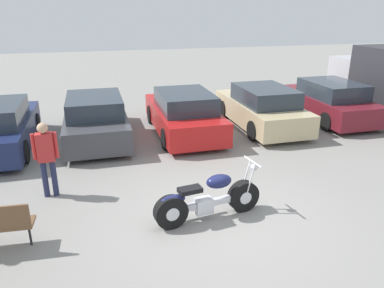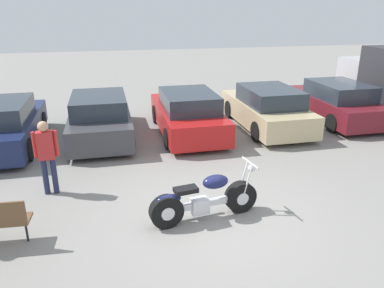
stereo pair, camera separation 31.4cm
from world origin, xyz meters
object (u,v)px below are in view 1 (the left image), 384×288
motorcycle (207,200)px  parked_car_dark_grey (96,119)px  parked_car_champagne (262,108)px  person_standing (46,154)px  parked_car_red (184,114)px  parked_car_maroon (328,101)px

motorcycle → parked_car_dark_grey: (-1.93, 5.37, 0.24)m
parked_car_dark_grey → parked_car_champagne: size_ratio=1.00×
parked_car_dark_grey → person_standing: size_ratio=2.59×
parked_car_red → parked_car_maroon: same height
person_standing → parked_car_red: bearing=41.8°
person_standing → parked_car_dark_grey: bearing=73.3°
motorcycle → parked_car_red: (0.81, 5.19, 0.24)m
parked_car_red → person_standing: 5.13m
parked_car_dark_grey → parked_car_red: (2.74, -0.18, 0.00)m
parked_car_red → person_standing: person_standing is taller
parked_car_dark_grey → person_standing: (-1.08, -3.59, 0.33)m
parked_car_dark_grey → parked_car_red: size_ratio=1.00×
parked_car_maroon → person_standing: size_ratio=2.59×
parked_car_red → motorcycle: bearing=-98.9°
parked_car_maroon → person_standing: (-9.30, -3.71, 0.33)m
person_standing → motorcycle: bearing=-30.6°
parked_car_dark_grey → person_standing: bearing=-106.7°
motorcycle → parked_car_dark_grey: bearing=109.8°
motorcycle → parked_car_maroon: bearing=41.1°
parked_car_red → parked_car_champagne: same height
motorcycle → parked_car_maroon: size_ratio=0.51×
parked_car_champagne → person_standing: bearing=-152.3°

